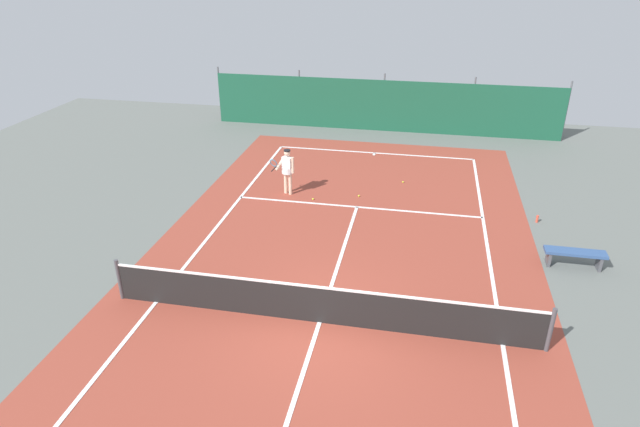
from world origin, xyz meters
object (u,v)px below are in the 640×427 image
tennis_ball_by_sideline (403,182)px  courtside_bench (575,255)px  water_bottle (537,219)px  tennis_net (320,304)px  tennis_player (287,168)px  tennis_ball_near_player (313,199)px  tennis_ball_midcourt (359,196)px

tennis_ball_by_sideline → courtside_bench: courtside_bench is taller
courtside_bench → water_bottle: size_ratio=6.67×
tennis_ball_by_sideline → courtside_bench: (4.92, -5.06, 0.34)m
tennis_net → water_bottle: (5.77, 6.41, -0.39)m
tennis_ball_by_sideline → water_bottle: size_ratio=0.28×
tennis_player → tennis_net: bearing=132.3°
tennis_ball_near_player → tennis_ball_midcourt: 1.63m
tennis_ball_midcourt → water_bottle: size_ratio=0.28×
water_bottle → tennis_ball_midcourt: bearing=171.6°
courtside_bench → water_bottle: (-0.54, 2.63, -0.25)m
tennis_player → tennis_ball_by_sideline: tennis_player is taller
tennis_net → tennis_ball_midcourt: 7.29m
tennis_net → tennis_player: 7.50m
courtside_bench → tennis_net: bearing=-149.0°
tennis_ball_near_player → tennis_net: bearing=-76.8°
tennis_ball_midcourt → tennis_player: bearing=-174.6°
tennis_ball_near_player → tennis_ball_midcourt: same height
courtside_bench → water_bottle: bearing=101.6°
tennis_net → tennis_ball_by_sideline: size_ratio=153.33×
tennis_ball_near_player → water_bottle: size_ratio=0.28×
tennis_ball_midcourt → tennis_ball_by_sideline: same height
tennis_net → tennis_ball_midcourt: size_ratio=153.33×
water_bottle → courtside_bench: bearing=-78.4°
tennis_net → tennis_ball_by_sideline: 8.97m
tennis_player → courtside_bench: 9.47m
tennis_player → tennis_ball_midcourt: 2.69m
tennis_net → tennis_player: size_ratio=6.17×
tennis_ball_midcourt → water_bottle: bearing=-8.4°
tennis_net → tennis_ball_midcourt: tennis_net is taller
tennis_ball_by_sideline → water_bottle: bearing=-29.1°
tennis_net → tennis_player: (-2.56, 7.03, 0.45)m
tennis_net → water_bottle: tennis_net is taller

